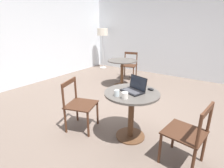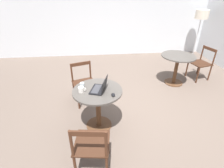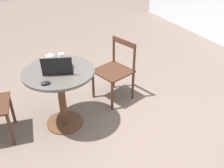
% 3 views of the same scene
% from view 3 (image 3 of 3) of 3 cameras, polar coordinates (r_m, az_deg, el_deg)
% --- Properties ---
extents(ground_plane, '(16.00, 16.00, 0.00)m').
position_cam_3_polar(ground_plane, '(2.94, 3.31, -13.91)').
color(ground_plane, '#66564C').
extents(cafe_table_near, '(0.82, 0.82, 0.76)m').
position_cam_3_polar(cafe_table_near, '(2.95, -11.74, -0.18)').
color(cafe_table_near, '#51331E').
rests_on(cafe_table_near, ground_plane).
extents(chair_near_back, '(0.57, 0.57, 0.85)m').
position_cam_3_polar(chair_near_back, '(3.47, 0.76, 3.14)').
color(chair_near_back, '#472819').
rests_on(chair_near_back, ground_plane).
extents(laptop, '(0.33, 0.38, 0.22)m').
position_cam_3_polar(laptop, '(2.80, -12.24, 3.43)').
color(laptop, black).
rests_on(laptop, cafe_table_near).
extents(mouse, '(0.06, 0.10, 0.03)m').
position_cam_3_polar(mouse, '(2.62, -14.93, 0.21)').
color(mouse, black).
rests_on(mouse, cafe_table_near).
extents(mug, '(0.12, 0.09, 0.09)m').
position_cam_3_polar(mug, '(3.06, -13.99, 5.65)').
color(mug, silver).
rests_on(mug, cafe_table_near).
extents(drinking_glass, '(0.07, 0.07, 0.09)m').
position_cam_3_polar(drinking_glass, '(3.07, -11.49, 6.09)').
color(drinking_glass, silver).
rests_on(drinking_glass, cafe_table_near).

